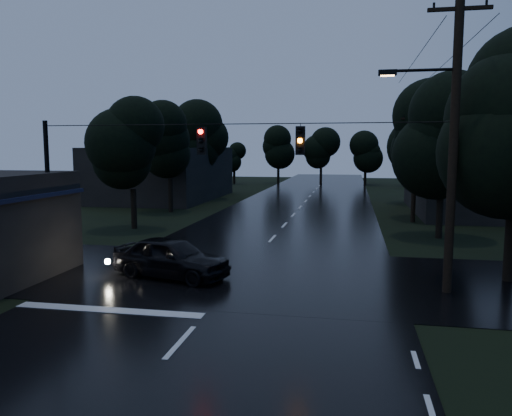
% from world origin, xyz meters
% --- Properties ---
extents(main_road, '(12.00, 120.00, 0.02)m').
position_xyz_m(main_road, '(0.00, 30.00, 0.00)').
color(main_road, black).
rests_on(main_road, ground).
extents(cross_street, '(60.00, 9.00, 0.02)m').
position_xyz_m(cross_street, '(0.00, 12.00, 0.00)').
color(cross_street, black).
rests_on(cross_street, ground).
extents(building_far_right, '(10.00, 14.00, 4.40)m').
position_xyz_m(building_far_right, '(14.00, 34.00, 2.20)').
color(building_far_right, black).
rests_on(building_far_right, ground).
extents(building_far_left, '(10.00, 16.00, 5.00)m').
position_xyz_m(building_far_left, '(-14.00, 40.00, 2.50)').
color(building_far_left, black).
rests_on(building_far_left, ground).
extents(utility_pole_main, '(3.50, 0.30, 10.00)m').
position_xyz_m(utility_pole_main, '(7.41, 11.00, 5.26)').
color(utility_pole_main, black).
rests_on(utility_pole_main, ground).
extents(utility_pole_far, '(2.00, 0.30, 7.50)m').
position_xyz_m(utility_pole_far, '(8.30, 28.00, 3.88)').
color(utility_pole_far, black).
rests_on(utility_pole_far, ground).
extents(anchor_pole_left, '(0.18, 0.18, 6.00)m').
position_xyz_m(anchor_pole_left, '(-7.50, 11.00, 3.00)').
color(anchor_pole_left, black).
rests_on(anchor_pole_left, ground).
extents(span_signals, '(15.00, 0.37, 1.12)m').
position_xyz_m(span_signals, '(0.56, 10.99, 5.24)').
color(span_signals, black).
rests_on(span_signals, ground).
extents(tree_left_a, '(3.92, 3.92, 8.26)m').
position_xyz_m(tree_left_a, '(-9.00, 22.00, 5.24)').
color(tree_left_a, black).
rests_on(tree_left_a, ground).
extents(tree_left_b, '(4.20, 4.20, 8.85)m').
position_xyz_m(tree_left_b, '(-9.60, 30.00, 5.62)').
color(tree_left_b, black).
rests_on(tree_left_b, ground).
extents(tree_left_c, '(4.48, 4.48, 9.44)m').
position_xyz_m(tree_left_c, '(-10.20, 40.00, 5.99)').
color(tree_left_c, black).
rests_on(tree_left_c, ground).
extents(tree_right_a, '(4.20, 4.20, 8.85)m').
position_xyz_m(tree_right_a, '(9.00, 22.00, 5.62)').
color(tree_right_a, black).
rests_on(tree_right_a, ground).
extents(tree_right_b, '(4.48, 4.48, 9.44)m').
position_xyz_m(tree_right_b, '(9.60, 30.00, 5.99)').
color(tree_right_b, black).
rests_on(tree_right_b, ground).
extents(tree_right_c, '(4.76, 4.76, 10.03)m').
position_xyz_m(tree_right_c, '(10.20, 40.00, 6.37)').
color(tree_right_c, black).
rests_on(tree_right_c, ground).
extents(car, '(4.96, 2.97, 1.58)m').
position_xyz_m(car, '(-2.51, 11.12, 0.79)').
color(car, black).
rests_on(car, ground).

